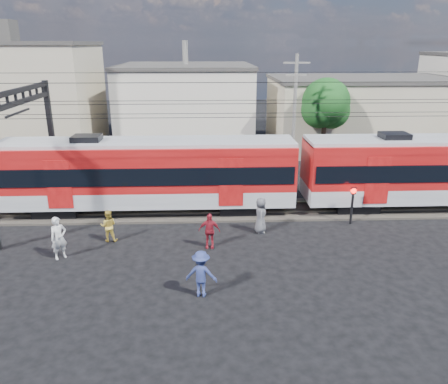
# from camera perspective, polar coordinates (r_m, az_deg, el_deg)

# --- Properties ---
(ground) EXTENTS (120.00, 120.00, 0.00)m
(ground) POSITION_cam_1_polar(r_m,az_deg,el_deg) (17.87, -1.52, -11.95)
(ground) COLOR black
(ground) RESTS_ON ground
(track_bed) EXTENTS (70.00, 3.40, 0.12)m
(track_bed) POSITION_cam_1_polar(r_m,az_deg,el_deg) (25.05, -1.82, -2.42)
(track_bed) COLOR #2D2823
(track_bed) RESTS_ON ground
(rail_near) EXTENTS (70.00, 0.12, 0.12)m
(rail_near) POSITION_cam_1_polar(r_m,az_deg,el_deg) (24.31, -1.81, -2.80)
(rail_near) COLOR #59544C
(rail_near) RESTS_ON track_bed
(rail_far) EXTENTS (70.00, 0.12, 0.12)m
(rail_far) POSITION_cam_1_polar(r_m,az_deg,el_deg) (25.71, -1.85, -1.56)
(rail_far) COLOR #59544C
(rail_far) RESTS_ON track_bed
(commuter_train) EXTENTS (50.30, 3.08, 4.17)m
(commuter_train) POSITION_cam_1_polar(r_m,az_deg,el_deg) (24.48, -9.32, 2.61)
(commuter_train) COLOR black
(commuter_train) RESTS_ON ground
(catenary) EXTENTS (70.00, 9.30, 7.52)m
(catenary) POSITION_cam_1_polar(r_m,az_deg,el_deg) (25.16, -22.28, 8.29)
(catenary) COLOR black
(catenary) RESTS_ON ground
(building_west) EXTENTS (14.28, 10.20, 9.30)m
(building_west) POSITION_cam_1_polar(r_m,az_deg,el_deg) (43.03, -25.91, 11.03)
(building_west) COLOR tan
(building_west) RESTS_ON ground
(building_midwest) EXTENTS (12.24, 12.24, 7.30)m
(building_midwest) POSITION_cam_1_polar(r_m,az_deg,el_deg) (42.74, -4.91, 11.42)
(building_midwest) COLOR beige
(building_midwest) RESTS_ON ground
(building_mideast) EXTENTS (16.32, 10.20, 6.30)m
(building_mideast) POSITION_cam_1_polar(r_m,az_deg,el_deg) (42.25, 17.51, 9.86)
(building_mideast) COLOR tan
(building_mideast) RESTS_ON ground
(utility_pole_mid) EXTENTS (1.80, 0.24, 8.50)m
(utility_pole_mid) POSITION_cam_1_polar(r_m,az_deg,el_deg) (31.31, 9.16, 10.15)
(utility_pole_mid) COLOR slate
(utility_pole_mid) RESTS_ON ground
(tree_near) EXTENTS (3.82, 3.64, 6.72)m
(tree_near) POSITION_cam_1_polar(r_m,az_deg,el_deg) (35.01, 13.39, 11.01)
(tree_near) COLOR #382619
(tree_near) RESTS_ON ground
(pedestrian_a) EXTENTS (0.85, 0.81, 1.96)m
(pedestrian_a) POSITION_cam_1_polar(r_m,az_deg,el_deg) (20.76, -20.78, -5.63)
(pedestrian_a) COLOR silver
(pedestrian_a) RESTS_ON ground
(pedestrian_b) EXTENTS (0.79, 0.62, 1.59)m
(pedestrian_b) POSITION_cam_1_polar(r_m,az_deg,el_deg) (21.86, -14.86, -4.28)
(pedestrian_b) COLOR gold
(pedestrian_b) RESTS_ON ground
(pedestrian_c) EXTENTS (1.30, 0.89, 1.85)m
(pedestrian_c) POSITION_cam_1_polar(r_m,az_deg,el_deg) (16.73, -3.00, -10.63)
(pedestrian_c) COLOR navy
(pedestrian_c) RESTS_ON ground
(pedestrian_d) EXTENTS (1.04, 0.50, 1.72)m
(pedestrian_d) POSITION_cam_1_polar(r_m,az_deg,el_deg) (20.45, -1.94, -5.08)
(pedestrian_d) COLOR maroon
(pedestrian_d) RESTS_ON ground
(pedestrian_e) EXTENTS (0.65, 0.95, 1.85)m
(pedestrian_e) POSITION_cam_1_polar(r_m,az_deg,el_deg) (22.12, 4.81, -3.04)
(pedestrian_e) COLOR #4D4E53
(pedestrian_e) RESTS_ON ground
(crossing_signal) EXTENTS (0.30, 0.30, 2.05)m
(crossing_signal) POSITION_cam_1_polar(r_m,az_deg,el_deg) (23.84, 16.46, -0.86)
(crossing_signal) COLOR black
(crossing_signal) RESTS_ON ground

